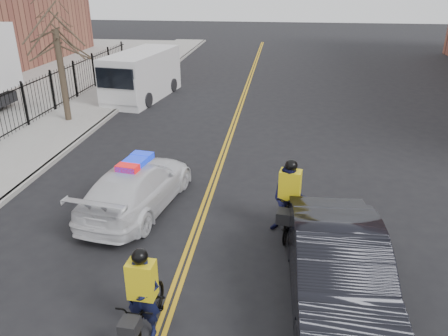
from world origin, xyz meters
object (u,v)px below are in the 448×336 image
police_cruiser (137,186)px  cyclist_near (144,306)px  dark_sedan (338,272)px  cargo_van (141,76)px  cyclist_far (289,204)px

police_cruiser → cyclist_near: size_ratio=2.54×
cyclist_near → dark_sedan: bearing=22.1°
cargo_van → cyclist_far: 15.10m
dark_sedan → cyclist_far: bearing=107.2°
cargo_van → cyclist_far: cargo_van is taller
dark_sedan → cyclist_far: size_ratio=2.45×
police_cruiser → cargo_van: (-3.63, 12.10, 0.53)m
cargo_van → cyclist_near: size_ratio=3.17×
cyclist_near → cyclist_far: 4.79m
cargo_van → cyclist_near: (5.27, -16.85, -0.57)m
police_cruiser → cargo_van: size_ratio=0.80×
dark_sedan → cargo_van: bearing=117.7°
police_cruiser → cyclist_far: 4.36m
cargo_van → dark_sedan: bearing=-52.2°
dark_sedan → cyclist_far: cyclist_far is taller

